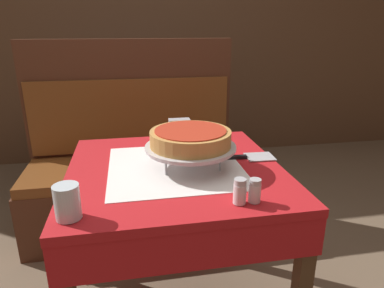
{
  "coord_description": "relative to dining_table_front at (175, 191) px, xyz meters",
  "views": [
    {
      "loc": [
        -0.16,
        -1.19,
        1.26
      ],
      "look_at": [
        0.06,
        -0.04,
        0.86
      ],
      "focal_mm": 32.0,
      "sensor_mm": 36.0,
      "label": 1
    }
  ],
  "objects": [
    {
      "name": "napkin_holder",
      "position": [
        0.07,
        0.35,
        0.15
      ],
      "size": [
        0.1,
        0.05,
        0.09
      ],
      "color": "#B2B2B7",
      "rests_on": "dining_table_front"
    },
    {
      "name": "deep_dish_pizza",
      "position": [
        0.06,
        -0.01,
        0.22
      ],
      "size": [
        0.3,
        0.3,
        0.06
      ],
      "color": "#C68E47",
      "rests_on": "pizza_pan_stand"
    },
    {
      "name": "salt_shaker",
      "position": [
        0.15,
        -0.32,
        0.14
      ],
      "size": [
        0.04,
        0.04,
        0.08
      ],
      "color": "silver",
      "rests_on": "dining_table_front"
    },
    {
      "name": "booth_bench",
      "position": [
        -0.15,
        0.87,
        -0.32
      ],
      "size": [
        1.33,
        0.53,
        1.19
      ],
      "color": "#4C2819",
      "rests_on": "ground_plane"
    },
    {
      "name": "water_glass_near",
      "position": [
        -0.34,
        -0.31,
        0.15
      ],
      "size": [
        0.07,
        0.07,
        0.1
      ],
      "color": "silver",
      "rests_on": "dining_table_front"
    },
    {
      "name": "pizza_pan_stand",
      "position": [
        0.06,
        -0.01,
        0.18
      ],
      "size": [
        0.34,
        0.34,
        0.09
      ],
      "color": "#ADADB2",
      "rests_on": "dining_table_front"
    },
    {
      "name": "dining_table_rear",
      "position": [
        -0.2,
        1.69,
        -0.02
      ],
      "size": [
        0.77,
        0.77,
        0.76
      ],
      "color": "#194799",
      "rests_on": "ground_plane"
    },
    {
      "name": "dining_table_front",
      "position": [
        0.0,
        0.0,
        0.0
      ],
      "size": [
        0.8,
        0.8,
        0.76
      ],
      "color": "red",
      "rests_on": "ground_plane"
    },
    {
      "name": "condiment_caddy",
      "position": [
        -0.27,
        1.77,
        0.13
      ],
      "size": [
        0.14,
        0.14,
        0.17
      ],
      "color": "black",
      "rests_on": "dining_table_rear"
    },
    {
      "name": "back_wall_panel",
      "position": [
        0.0,
        2.17,
        0.54
      ],
      "size": [
        6.0,
        0.04,
        2.4
      ],
      "primitive_type": "cube",
      "color": "brown",
      "rests_on": "ground_plane"
    },
    {
      "name": "pizza_server",
      "position": [
        0.28,
        0.04,
        0.11
      ],
      "size": [
        0.29,
        0.1,
        0.01
      ],
      "color": "#BCBCC1",
      "rests_on": "dining_table_front"
    },
    {
      "name": "pepper_shaker",
      "position": [
        0.2,
        -0.32,
        0.14
      ],
      "size": [
        0.04,
        0.04,
        0.07
      ],
      "color": "silver",
      "rests_on": "dining_table_front"
    }
  ]
}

